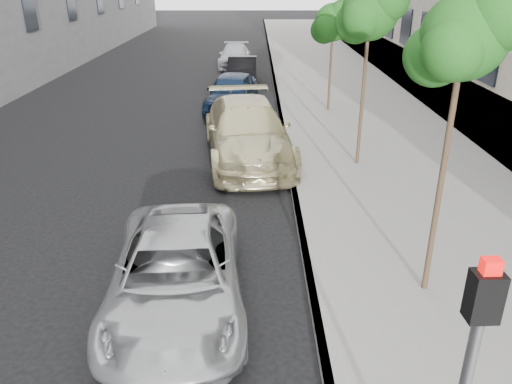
{
  "coord_description": "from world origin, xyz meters",
  "views": [
    {
      "loc": [
        0.15,
        -6.05,
        5.33
      ],
      "look_at": [
        0.16,
        2.7,
        1.5
      ],
      "focal_mm": 35.0,
      "sensor_mm": 36.0,
      "label": 1
    }
  ],
  "objects_px": {
    "tree_far": "(334,22)",
    "sedan_blue": "(232,92)",
    "tree_mid": "(371,11)",
    "sedan_black": "(242,71)",
    "suv": "(247,131)",
    "tree_near": "(466,37)",
    "sedan_rear": "(235,56)",
    "minivan": "(176,274)"
  },
  "relations": [
    {
      "from": "sedan_blue",
      "to": "sedan_rear",
      "type": "xyz_separation_m",
      "value": [
        -0.3,
        11.05,
        -0.12
      ]
    },
    {
      "from": "tree_mid",
      "to": "tree_far",
      "type": "bearing_deg",
      "value": 90.0
    },
    {
      "from": "tree_far",
      "to": "minivan",
      "type": "xyz_separation_m",
      "value": [
        -4.41,
        -13.38,
        -2.94
      ]
    },
    {
      "from": "minivan",
      "to": "sedan_rear",
      "type": "bearing_deg",
      "value": 85.44
    },
    {
      "from": "minivan",
      "to": "tree_far",
      "type": "bearing_deg",
      "value": 67.31
    },
    {
      "from": "tree_near",
      "to": "tree_mid",
      "type": "relative_size",
      "value": 0.99
    },
    {
      "from": "tree_far",
      "to": "sedan_rear",
      "type": "relative_size",
      "value": 0.95
    },
    {
      "from": "sedan_blue",
      "to": "sedan_black",
      "type": "distance_m",
      "value": 5.45
    },
    {
      "from": "tree_far",
      "to": "sedan_blue",
      "type": "relative_size",
      "value": 0.94
    },
    {
      "from": "sedan_blue",
      "to": "sedan_black",
      "type": "bearing_deg",
      "value": 93.83
    },
    {
      "from": "tree_mid",
      "to": "minivan",
      "type": "relative_size",
      "value": 1.08
    },
    {
      "from": "sedan_blue",
      "to": "suv",
      "type": "bearing_deg",
      "value": -75.98
    },
    {
      "from": "tree_far",
      "to": "minivan",
      "type": "bearing_deg",
      "value": -108.26
    },
    {
      "from": "suv",
      "to": "sedan_black",
      "type": "xyz_separation_m",
      "value": [
        -0.43,
        11.39,
        -0.18
      ]
    },
    {
      "from": "tree_near",
      "to": "minivan",
      "type": "height_order",
      "value": "tree_near"
    },
    {
      "from": "tree_near",
      "to": "sedan_rear",
      "type": "relative_size",
      "value": 1.13
    },
    {
      "from": "tree_near",
      "to": "sedan_black",
      "type": "bearing_deg",
      "value": 101.36
    },
    {
      "from": "minivan",
      "to": "sedan_black",
      "type": "bearing_deg",
      "value": 83.61
    },
    {
      "from": "tree_far",
      "to": "sedan_rear",
      "type": "bearing_deg",
      "value": 111.05
    },
    {
      "from": "tree_near",
      "to": "sedan_rear",
      "type": "height_order",
      "value": "tree_near"
    },
    {
      "from": "tree_near",
      "to": "tree_far",
      "type": "xyz_separation_m",
      "value": [
        0.0,
        13.0,
        -0.88
      ]
    },
    {
      "from": "tree_far",
      "to": "tree_mid",
      "type": "bearing_deg",
      "value": -90.0
    },
    {
      "from": "minivan",
      "to": "sedan_black",
      "type": "xyz_separation_m",
      "value": [
        0.66,
        19.09,
        0.03
      ]
    },
    {
      "from": "tree_far",
      "to": "tree_near",
      "type": "bearing_deg",
      "value": -90.0
    },
    {
      "from": "tree_near",
      "to": "sedan_blue",
      "type": "bearing_deg",
      "value": 107.01
    },
    {
      "from": "tree_mid",
      "to": "minivan",
      "type": "distance_m",
      "value": 9.0
    },
    {
      "from": "tree_near",
      "to": "tree_far",
      "type": "distance_m",
      "value": 13.03
    },
    {
      "from": "minivan",
      "to": "sedan_rear",
      "type": "height_order",
      "value": "minivan"
    },
    {
      "from": "minivan",
      "to": "suv",
      "type": "relative_size",
      "value": 0.79
    },
    {
      "from": "tree_near",
      "to": "minivan",
      "type": "relative_size",
      "value": 1.07
    },
    {
      "from": "tree_far",
      "to": "sedan_blue",
      "type": "height_order",
      "value": "tree_far"
    },
    {
      "from": "tree_mid",
      "to": "sedan_black",
      "type": "xyz_separation_m",
      "value": [
        -3.76,
        12.21,
        -3.73
      ]
    },
    {
      "from": "tree_mid",
      "to": "sedan_rear",
      "type": "height_order",
      "value": "tree_mid"
    },
    {
      "from": "suv",
      "to": "sedan_blue",
      "type": "height_order",
      "value": "suv"
    },
    {
      "from": "tree_near",
      "to": "suv",
      "type": "distance_m",
      "value": 8.81
    },
    {
      "from": "tree_near",
      "to": "tree_mid",
      "type": "distance_m",
      "value": 6.5
    },
    {
      "from": "tree_near",
      "to": "suv",
      "type": "relative_size",
      "value": 0.85
    },
    {
      "from": "suv",
      "to": "sedan_rear",
      "type": "xyz_separation_m",
      "value": [
        -1.03,
        17.0,
        -0.22
      ]
    },
    {
      "from": "suv",
      "to": "tree_far",
      "type": "bearing_deg",
      "value": 52.4
    },
    {
      "from": "tree_mid",
      "to": "sedan_rear",
      "type": "xyz_separation_m",
      "value": [
        -4.36,
        17.82,
        -3.76
      ]
    },
    {
      "from": "tree_near",
      "to": "tree_mid",
      "type": "bearing_deg",
      "value": 90.0
    },
    {
      "from": "sedan_black",
      "to": "sedan_blue",
      "type": "bearing_deg",
      "value": -92.57
    }
  ]
}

